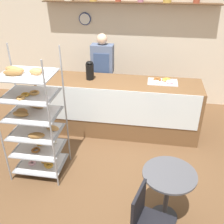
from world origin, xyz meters
TOP-DOWN VIEW (x-y plane):
  - ground_plane at (0.00, 0.00)m, footprint 14.00×14.00m
  - back_wall at (-0.00, 2.69)m, footprint 10.00×0.30m
  - display_counter at (0.00, 1.26)m, footprint 2.84×0.73m
  - pastry_rack at (-1.02, -0.03)m, footprint 0.74×0.61m
  - person_worker at (-0.40, 1.78)m, footprint 0.42×0.23m
  - cafe_table at (0.83, -0.62)m, footprint 0.62×0.62m
  - cafe_chair at (0.60, -1.14)m, footprint 0.47×0.47m
  - coffee_carafe at (-0.53, 1.30)m, footprint 0.14×0.14m
  - donut_tray_counter at (0.75, 1.36)m, footprint 0.51×0.32m

SIDE VIEW (x-z plane):
  - ground_plane at x=0.00m, z-range 0.00..0.00m
  - display_counter at x=0.00m, z-range 0.00..1.00m
  - cafe_table at x=0.83m, z-range 0.18..0.90m
  - cafe_chair at x=0.60m, z-range 0.11..1.01m
  - pastry_rack at x=-1.02m, z-range -0.03..1.84m
  - person_worker at x=-0.40m, z-range 0.08..1.77m
  - donut_tray_counter at x=0.75m, z-range 0.99..1.04m
  - coffee_carafe at x=-0.53m, z-range 0.99..1.32m
  - back_wall at x=0.00m, z-range 0.02..2.72m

